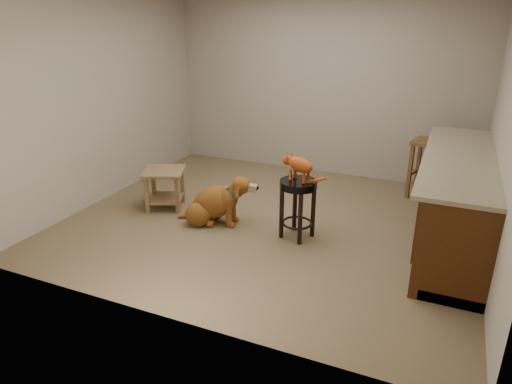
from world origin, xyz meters
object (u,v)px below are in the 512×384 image
at_px(golden_retriever, 215,204).
at_px(padded_stool, 298,197).
at_px(side_table, 165,183).
at_px(tabby_kitten, 298,165).
at_px(wood_stool, 427,168).

bearing_deg(golden_retriever, padded_stool, -8.24).
bearing_deg(side_table, padded_stool, -3.43).
xyz_separation_m(side_table, tabby_kitten, (1.74, -0.10, 0.49)).
height_order(padded_stool, wood_stool, wood_stool).
distance_m(padded_stool, wood_stool, 2.12).
bearing_deg(padded_stool, tabby_kitten, 157.55).
bearing_deg(padded_stool, golden_retriever, -178.23).
distance_m(padded_stool, golden_retriever, 1.01).
bearing_deg(wood_stool, tabby_kitten, -123.71).
distance_m(wood_stool, golden_retriever, 2.81).
relative_size(side_table, golden_retriever, 0.63).
relative_size(golden_retriever, tabby_kitten, 1.98).
bearing_deg(side_table, tabby_kitten, -3.31).
height_order(padded_stool, golden_retriever, padded_stool).
distance_m(side_table, golden_retriever, 0.78).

